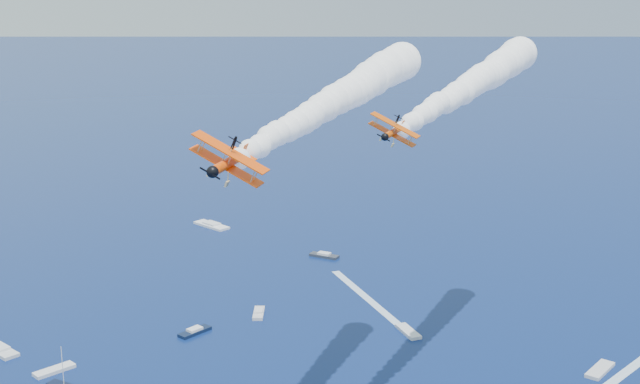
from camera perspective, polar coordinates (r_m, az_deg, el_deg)
biplane_lead at (r=120.73m, az=4.86°, el=3.96°), size 10.05×10.88×7.53m
biplane_trail at (r=96.98m, az=-6.04°, el=1.93°), size 13.12×13.81×9.64m
smoke_trail_lead at (r=152.06m, az=9.96°, el=6.98°), size 71.81×63.96×12.15m
smoke_trail_trail at (r=127.15m, az=1.24°, el=6.21°), size 72.00×68.89×12.15m
spectator_boats at (r=195.72m, az=-15.17°, el=-8.84°), size 210.83×167.29×0.70m
boat_wakes at (r=205.00m, az=-4.50°, el=-7.36°), size 166.13×158.26×0.04m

